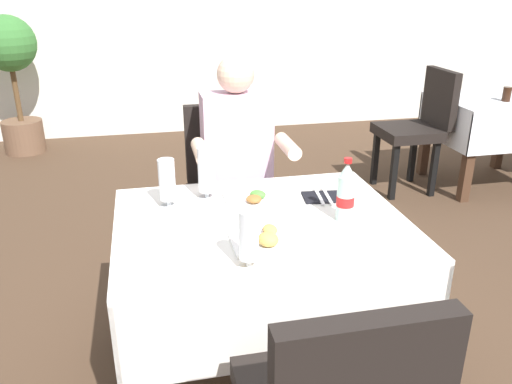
% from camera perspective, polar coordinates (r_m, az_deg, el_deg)
% --- Properties ---
extents(ground_plane, '(11.00, 11.00, 0.00)m').
position_cam_1_polar(ground_plane, '(2.43, 4.17, -18.98)').
color(ground_plane, '#473323').
extents(main_dining_table, '(1.14, 0.90, 0.73)m').
position_cam_1_polar(main_dining_table, '(2.12, 0.58, -7.16)').
color(main_dining_table, white).
rests_on(main_dining_table, ground).
extents(chair_far_diner_seat, '(0.44, 0.50, 0.97)m').
position_cam_1_polar(chair_far_diner_seat, '(2.87, -3.15, 0.83)').
color(chair_far_diner_seat, black).
rests_on(chair_far_diner_seat, ground).
extents(seated_diner_far, '(0.50, 0.46, 1.26)m').
position_cam_1_polar(seated_diner_far, '(2.72, -1.91, 3.16)').
color(seated_diner_far, '#282D42').
rests_on(seated_diner_far, ground).
extents(plate_near_camera, '(0.24, 0.24, 0.06)m').
position_cam_1_polar(plate_near_camera, '(1.87, 0.89, -5.02)').
color(plate_near_camera, white).
rests_on(plate_near_camera, main_dining_table).
extents(plate_far_diner, '(0.25, 0.25, 0.05)m').
position_cam_1_polar(plate_far_diner, '(2.19, 0.01, -0.96)').
color(plate_far_diner, white).
rests_on(plate_far_diner, main_dining_table).
extents(beer_glass_left, '(0.07, 0.07, 0.20)m').
position_cam_1_polar(beer_glass_left, '(1.67, -0.81, -5.19)').
color(beer_glass_left, white).
rests_on(beer_glass_left, main_dining_table).
extents(beer_glass_middle, '(0.07, 0.07, 0.23)m').
position_cam_1_polar(beer_glass_middle, '(2.21, -5.51, 2.13)').
color(beer_glass_middle, white).
rests_on(beer_glass_middle, main_dining_table).
extents(beer_glass_right, '(0.07, 0.07, 0.21)m').
position_cam_1_polar(beer_glass_right, '(2.15, -9.76, 1.12)').
color(beer_glass_right, white).
rests_on(beer_glass_right, main_dining_table).
extents(cola_bottle_primary, '(0.07, 0.07, 0.26)m').
position_cam_1_polar(cola_bottle_primary, '(2.03, 9.85, -0.19)').
color(cola_bottle_primary, silver).
rests_on(cola_bottle_primary, main_dining_table).
extents(napkin_cutlery_set, '(0.18, 0.19, 0.01)m').
position_cam_1_polar(napkin_cutlery_set, '(2.26, 7.37, -0.53)').
color(napkin_cutlery_set, black).
rests_on(napkin_cutlery_set, main_dining_table).
extents(background_dining_table, '(0.87, 0.76, 0.73)m').
position_cam_1_polar(background_dining_table, '(4.67, 24.41, 7.10)').
color(background_dining_table, white).
rests_on(background_dining_table, ground).
extents(background_chair_left, '(0.50, 0.44, 0.97)m').
position_cam_1_polar(background_chair_left, '(4.32, 17.48, 7.21)').
color(background_chair_left, black).
rests_on(background_chair_left, ground).
extents(background_table_tumbler, '(0.06, 0.06, 0.11)m').
position_cam_1_polar(background_table_tumbler, '(4.53, 25.88, 9.66)').
color(background_table_tumbler, black).
rests_on(background_table_tumbler, background_dining_table).
extents(potted_plant_corner, '(0.52, 0.52, 1.32)m').
position_cam_1_polar(potted_plant_corner, '(5.56, -25.27, 12.21)').
color(potted_plant_corner, brown).
rests_on(potted_plant_corner, ground).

